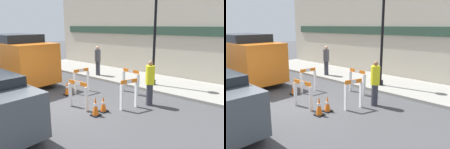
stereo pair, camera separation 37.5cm
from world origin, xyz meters
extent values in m
plane|color=#424244|center=(0.00, 0.00, 0.00)|extent=(60.00, 60.00, 0.00)
cube|color=gray|center=(0.00, 6.10, 0.06)|extent=(18.00, 3.21, 0.12)
cube|color=#BCB29E|center=(0.00, 7.79, 2.75)|extent=(18.00, 0.12, 5.50)
cube|color=#2D4738|center=(0.00, 7.68, 2.80)|extent=(16.20, 0.10, 0.50)
cylinder|color=black|center=(1.41, 5.36, 0.24)|extent=(0.29, 0.29, 0.24)
cylinder|color=black|center=(1.41, 5.36, 2.29)|extent=(0.13, 0.13, 4.34)
cube|color=white|center=(-0.60, 2.69, 0.50)|extent=(0.14, 0.07, 0.99)
cube|color=white|center=(-0.68, 1.93, 0.50)|extent=(0.14, 0.07, 0.99)
cube|color=orange|center=(-0.64, 2.31, 1.07)|extent=(0.11, 0.82, 0.15)
cube|color=white|center=(-0.64, 2.31, 1.07)|extent=(0.06, 0.25, 0.14)
cube|color=white|center=(0.41, 0.81, 0.47)|extent=(0.07, 0.13, 0.94)
cube|color=white|center=(1.30, 0.85, 0.47)|extent=(0.07, 0.13, 0.94)
cube|color=orange|center=(0.85, 0.83, 1.01)|extent=(0.95, 0.07, 0.15)
cube|color=white|center=(0.85, 0.83, 1.01)|extent=(0.29, 0.04, 0.13)
cube|color=white|center=(2.19, 1.79, 0.50)|extent=(0.14, 0.10, 1.00)
cube|color=white|center=(2.40, 2.42, 0.50)|extent=(0.14, 0.10, 1.00)
cube|color=orange|center=(2.30, 2.10, 1.07)|extent=(0.26, 0.70, 0.15)
cube|color=white|center=(2.30, 2.10, 1.07)|extent=(0.10, 0.22, 0.14)
cube|color=white|center=(1.62, 3.69, 0.49)|extent=(0.07, 0.14, 0.99)
cube|color=white|center=(0.74, 3.79, 0.49)|extent=(0.07, 0.14, 0.99)
cube|color=orange|center=(1.18, 3.74, 1.06)|extent=(0.95, 0.12, 0.15)
cube|color=white|center=(1.18, 3.74, 1.06)|extent=(0.29, 0.06, 0.14)
cube|color=black|center=(1.78, 1.24, 0.02)|extent=(0.30, 0.30, 0.04)
cone|color=orange|center=(1.78, 1.24, 0.32)|extent=(0.23, 0.23, 0.55)
cylinder|color=white|center=(1.78, 1.24, 0.34)|extent=(0.13, 0.13, 0.08)
cube|color=black|center=(-0.81, 1.59, 0.02)|extent=(0.30, 0.30, 0.04)
cone|color=orange|center=(-0.81, 1.59, 0.35)|extent=(0.23, 0.23, 0.61)
cylinder|color=white|center=(-0.81, 1.59, 0.38)|extent=(0.13, 0.13, 0.09)
cube|color=black|center=(1.83, 0.79, 0.02)|extent=(0.30, 0.30, 0.04)
cone|color=orange|center=(1.83, 0.79, 0.38)|extent=(0.23, 0.23, 0.67)
cylinder|color=white|center=(1.83, 0.79, 0.41)|extent=(0.13, 0.13, 0.09)
cylinder|color=#33333D|center=(2.68, 2.96, 0.43)|extent=(0.32, 0.32, 0.87)
cylinder|color=yellow|center=(2.68, 2.96, 1.23)|extent=(0.45, 0.45, 0.72)
sphere|color=#8E6647|center=(2.68, 2.96, 1.69)|extent=(0.25, 0.25, 0.19)
cylinder|color=#33333D|center=(-2.29, 5.06, 0.55)|extent=(0.35, 0.35, 0.86)
cylinder|color=#4C4C51|center=(-2.29, 5.06, 1.34)|extent=(0.49, 0.49, 0.71)
sphere|color=#DBAD89|center=(-2.29, 5.06, 1.80)|extent=(0.29, 0.29, 0.22)
cylinder|color=black|center=(1.65, -1.40, 0.30)|extent=(0.60, 0.18, 0.60)
cube|color=#D16619|center=(-4.59, 1.10, 1.28)|extent=(5.27, 2.10, 1.96)
cube|color=#1E2328|center=(-4.59, 1.10, 2.26)|extent=(2.90, 1.93, 0.81)
cylinder|color=black|center=(-2.96, 2.15, 0.30)|extent=(0.60, 0.18, 0.60)
cylinder|color=black|center=(-2.96, 0.05, 0.30)|extent=(0.60, 0.18, 0.60)
cylinder|color=black|center=(-6.23, 2.15, 0.30)|extent=(0.60, 0.18, 0.60)
camera|label=1|loc=(7.00, -4.26, 3.12)|focal=35.00mm
camera|label=2|loc=(7.28, -4.01, 3.12)|focal=35.00mm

